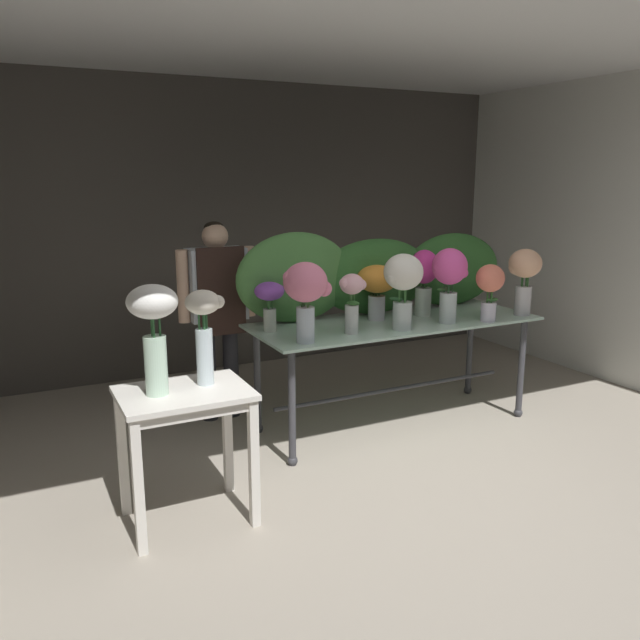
# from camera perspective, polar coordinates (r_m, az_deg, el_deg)

# --- Properties ---
(ground_plane) EXTENTS (8.30, 8.30, 0.00)m
(ground_plane) POSITION_cam_1_polar(r_m,az_deg,el_deg) (5.13, 1.21, -9.08)
(ground_plane) COLOR #9E9384
(wall_back) EXTENTS (5.72, 0.12, 2.78)m
(wall_back) POSITION_cam_1_polar(r_m,az_deg,el_deg) (6.51, -6.54, 8.15)
(wall_back) COLOR #4C4742
(wall_back) RESTS_ON ground
(wall_right) EXTENTS (0.12, 3.89, 2.78)m
(wall_right) POSITION_cam_1_polar(r_m,az_deg,el_deg) (6.62, 23.99, 7.21)
(wall_right) COLOR silver
(wall_right) RESTS_ON ground
(ceiling_slab) EXTENTS (5.84, 3.89, 0.12)m
(ceiling_slab) POSITION_cam_1_polar(r_m,az_deg,el_deg) (4.84, 1.39, 23.85)
(ceiling_slab) COLOR silver
(ceiling_slab) RESTS_ON wall_back
(display_table_glass) EXTENTS (2.20, 0.83, 0.84)m
(display_table_glass) POSITION_cam_1_polar(r_m,az_deg,el_deg) (4.92, 6.63, -1.45)
(display_table_glass) COLOR #AED3BE
(display_table_glass) RESTS_ON ground
(side_table_white) EXTENTS (0.70, 0.53, 0.77)m
(side_table_white) POSITION_cam_1_polar(r_m,az_deg,el_deg) (3.62, -11.90, -7.84)
(side_table_white) COLOR silver
(side_table_white) RESTS_ON ground
(florist) EXTENTS (0.62, 0.24, 1.56)m
(florist) POSITION_cam_1_polar(r_m,az_deg,el_deg) (5.03, -9.06, 1.79)
(florist) COLOR #232328
(florist) RESTS_ON ground
(foliage_backdrop) EXTENTS (2.37, 0.29, 0.67)m
(foliage_backdrop) POSITION_cam_1_polar(r_m,az_deg,el_deg) (5.09, 5.28, 4.05)
(foliage_backdrop) COLOR #477F3D
(foliage_backdrop) RESTS_ON display_table_glass
(vase_magenta_lilies) EXTENTS (0.26, 0.22, 0.51)m
(vase_magenta_lilies) POSITION_cam_1_polar(r_m,az_deg,el_deg) (5.05, 9.20, 3.81)
(vase_magenta_lilies) COLOR silver
(vase_magenta_lilies) RESTS_ON display_table_glass
(vase_blush_tulips) EXTENTS (0.20, 0.17, 0.42)m
(vase_blush_tulips) POSITION_cam_1_polar(r_m,az_deg,el_deg) (4.41, 2.85, 2.01)
(vase_blush_tulips) COLOR silver
(vase_blush_tulips) RESTS_ON display_table_glass
(vase_coral_carnations) EXTENTS (0.21, 0.21, 0.43)m
(vase_coral_carnations) POSITION_cam_1_polar(r_m,az_deg,el_deg) (4.95, 14.81, 2.92)
(vase_coral_carnations) COLOR silver
(vase_coral_carnations) RESTS_ON display_table_glass
(vase_violet_ranunculus) EXTENTS (0.21, 0.21, 0.35)m
(vase_violet_ranunculus) POSITION_cam_1_polar(r_m,az_deg,el_deg) (4.49, -4.48, 1.90)
(vase_violet_ranunculus) COLOR silver
(vase_violet_ranunculus) RESTS_ON display_table_glass
(vase_peach_hydrangea) EXTENTS (0.25, 0.25, 0.52)m
(vase_peach_hydrangea) POSITION_cam_1_polar(r_m,az_deg,el_deg) (5.24, 17.63, 3.96)
(vase_peach_hydrangea) COLOR silver
(vase_peach_hydrangea) RESTS_ON display_table_glass
(vase_ivory_snapdragons) EXTENTS (0.28, 0.28, 0.54)m
(vase_ivory_snapdragons) POSITION_cam_1_polar(r_m,az_deg,el_deg) (4.55, 7.36, 3.41)
(vase_ivory_snapdragons) COLOR silver
(vase_ivory_snapdragons) RESTS_ON display_table_glass
(vase_sunset_anemones) EXTENTS (0.31, 0.31, 0.42)m
(vase_sunset_anemones) POSITION_cam_1_polar(r_m,az_deg,el_deg) (4.85, 5.07, 3.17)
(vase_sunset_anemones) COLOR silver
(vase_sunset_anemones) RESTS_ON display_table_glass
(vase_rosy_roses) EXTENTS (0.33, 0.29, 0.53)m
(vase_rosy_roses) POSITION_cam_1_polar(r_m,az_deg,el_deg) (4.16, -1.27, 2.66)
(vase_rosy_roses) COLOR silver
(vase_rosy_roses) RESTS_ON display_table_glass
(vase_fuchsia_dahlias) EXTENTS (0.28, 0.26, 0.56)m
(vase_fuchsia_dahlias) POSITION_cam_1_polar(r_m,az_deg,el_deg) (4.81, 11.39, 3.84)
(vase_fuchsia_dahlias) COLOR silver
(vase_fuchsia_dahlias) RESTS_ON display_table_glass
(vase_white_roses_tall) EXTENTS (0.26, 0.26, 0.59)m
(vase_white_roses_tall) POSITION_cam_1_polar(r_m,az_deg,el_deg) (3.45, -14.51, -0.38)
(vase_white_roses_tall) COLOR silver
(vase_white_roses_tall) RESTS_ON side_table_white
(vase_cream_lisianthus_tall) EXTENTS (0.21, 0.19, 0.53)m
(vase_cream_lisianthus_tall) POSITION_cam_1_polar(r_m,az_deg,el_deg) (3.57, -10.25, -0.59)
(vase_cream_lisianthus_tall) COLOR silver
(vase_cream_lisianthus_tall) RESTS_ON side_table_white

